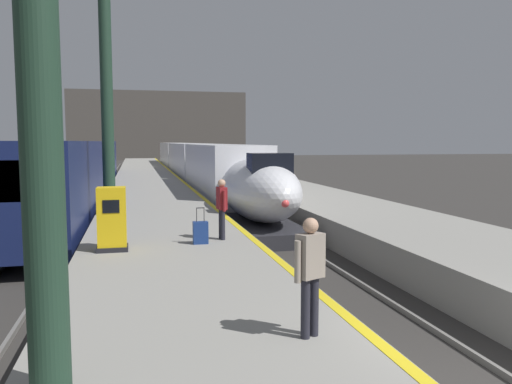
% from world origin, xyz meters
% --- Properties ---
extents(platform_left, '(4.80, 110.00, 1.05)m').
position_xyz_m(platform_left, '(-4.05, 24.75, 0.53)').
color(platform_left, gray).
rests_on(platform_left, ground).
extents(platform_right, '(4.80, 110.00, 1.05)m').
position_xyz_m(platform_right, '(4.05, 24.75, 0.53)').
color(platform_right, gray).
rests_on(platform_right, ground).
extents(platform_left_safety_stripe, '(0.20, 107.80, 0.01)m').
position_xyz_m(platform_left_safety_stripe, '(-1.77, 24.75, 1.05)').
color(platform_left_safety_stripe, yellow).
rests_on(platform_left_safety_stripe, platform_left).
extents(rail_main_left, '(0.08, 110.00, 0.12)m').
position_xyz_m(rail_main_left, '(-0.75, 27.50, 0.06)').
color(rail_main_left, slate).
rests_on(rail_main_left, ground).
extents(rail_main_right, '(0.08, 110.00, 0.12)m').
position_xyz_m(rail_main_right, '(0.75, 27.50, 0.06)').
color(rail_main_right, slate).
rests_on(rail_main_right, ground).
extents(rail_secondary_left, '(0.08, 110.00, 0.12)m').
position_xyz_m(rail_secondary_left, '(-8.85, 27.50, 0.06)').
color(rail_secondary_left, slate).
rests_on(rail_secondary_left, ground).
extents(rail_secondary_right, '(0.08, 110.00, 0.12)m').
position_xyz_m(rail_secondary_right, '(-7.35, 27.50, 0.06)').
color(rail_secondary_right, slate).
rests_on(rail_secondary_right, ground).
extents(highspeed_train_main, '(2.92, 57.54, 3.60)m').
position_xyz_m(highspeed_train_main, '(0.00, 38.55, 1.95)').
color(highspeed_train_main, silver).
rests_on(highspeed_train_main, ground).
extents(regional_train_adjacent, '(2.85, 36.60, 3.80)m').
position_xyz_m(regional_train_adjacent, '(-8.10, 26.43, 2.13)').
color(regional_train_adjacent, '#141E4C').
rests_on(regional_train_adjacent, ground).
extents(station_column_mid, '(4.00, 0.68, 9.48)m').
position_xyz_m(station_column_mid, '(-5.90, 13.57, 6.73)').
color(station_column_mid, '#1E3828').
rests_on(station_column_mid, platform_left).
extents(passenger_near_edge, '(0.27, 0.57, 1.69)m').
position_xyz_m(passenger_near_edge, '(-2.62, 7.91, 2.04)').
color(passenger_near_edge, '#23232D').
rests_on(passenger_near_edge, platform_left).
extents(passenger_mid_platform, '(0.52, 0.36, 1.69)m').
position_xyz_m(passenger_mid_platform, '(-2.62, 0.47, 2.04)').
color(passenger_mid_platform, '#23232D').
rests_on(passenger_mid_platform, platform_left).
extents(rolling_suitcase, '(0.40, 0.22, 0.98)m').
position_xyz_m(rolling_suitcase, '(-3.29, 7.42, 1.35)').
color(rolling_suitcase, navy).
rests_on(rolling_suitcase, platform_left).
extents(ticket_machine_yellow, '(0.76, 0.62, 1.60)m').
position_xyz_m(ticket_machine_yellow, '(-5.55, 7.08, 1.79)').
color(ticket_machine_yellow, yellow).
rests_on(ticket_machine_yellow, platform_left).
extents(terminus_back_wall, '(36.00, 2.00, 14.00)m').
position_xyz_m(terminus_back_wall, '(0.00, 102.00, 7.00)').
color(terminus_back_wall, '#4C4742').
rests_on(terminus_back_wall, ground).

